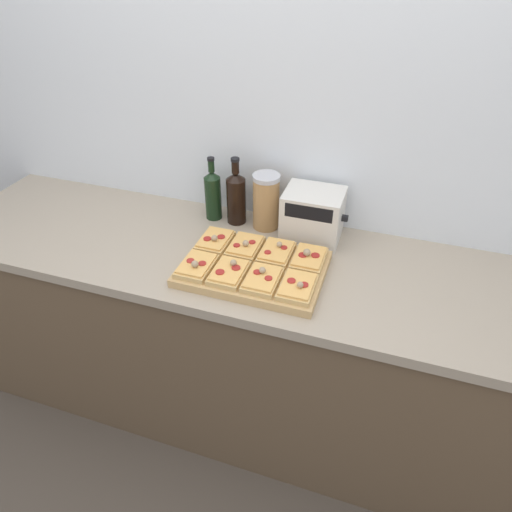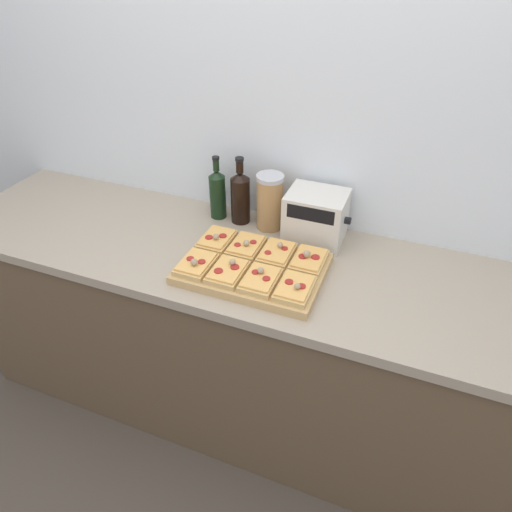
% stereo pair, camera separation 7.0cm
% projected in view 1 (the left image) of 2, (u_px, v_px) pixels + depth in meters
% --- Properties ---
extents(ground_plane, '(12.00, 12.00, 0.00)m').
position_uv_depth(ground_plane, '(232.00, 465.00, 2.02)').
color(ground_plane, '#4C4238').
extents(wall_back, '(6.00, 0.06, 2.50)m').
position_uv_depth(wall_back, '(282.00, 141.00, 1.81)').
color(wall_back, silver).
rests_on(wall_back, ground_plane).
extents(kitchen_counter, '(2.63, 0.67, 0.92)m').
position_uv_depth(kitchen_counter, '(254.00, 342.00, 2.00)').
color(kitchen_counter, brown).
rests_on(kitchen_counter, ground_plane).
extents(cutting_board, '(0.51, 0.36, 0.03)m').
position_uv_depth(cutting_board, '(253.00, 269.00, 1.65)').
color(cutting_board, tan).
rests_on(cutting_board, kitchen_counter).
extents(pizza_slice_back_left, '(0.11, 0.16, 0.05)m').
position_uv_depth(pizza_slice_back_left, '(215.00, 241.00, 1.74)').
color(pizza_slice_back_left, tan).
rests_on(pizza_slice_back_left, cutting_board).
extents(pizza_slice_back_midleft, '(0.11, 0.16, 0.05)m').
position_uv_depth(pizza_slice_back_midleft, '(245.00, 246.00, 1.71)').
color(pizza_slice_back_midleft, tan).
rests_on(pizza_slice_back_midleft, cutting_board).
extents(pizza_slice_back_midright, '(0.11, 0.16, 0.05)m').
position_uv_depth(pizza_slice_back_midright, '(276.00, 252.00, 1.68)').
color(pizza_slice_back_midright, tan).
rests_on(pizza_slice_back_midright, cutting_board).
extents(pizza_slice_back_right, '(0.11, 0.16, 0.05)m').
position_uv_depth(pizza_slice_back_right, '(309.00, 258.00, 1.65)').
color(pizza_slice_back_right, tan).
rests_on(pizza_slice_back_right, cutting_board).
extents(pizza_slice_front_left, '(0.11, 0.16, 0.05)m').
position_uv_depth(pizza_slice_front_left, '(197.00, 266.00, 1.61)').
color(pizza_slice_front_left, tan).
rests_on(pizza_slice_front_left, cutting_board).
extents(pizza_slice_front_midleft, '(0.11, 0.16, 0.05)m').
position_uv_depth(pizza_slice_front_midleft, '(229.00, 272.00, 1.58)').
color(pizza_slice_front_midleft, tan).
rests_on(pizza_slice_front_midleft, cutting_board).
extents(pizza_slice_front_midright, '(0.11, 0.16, 0.05)m').
position_uv_depth(pizza_slice_front_midright, '(262.00, 279.00, 1.55)').
color(pizza_slice_front_midright, tan).
rests_on(pizza_slice_front_midright, cutting_board).
extents(pizza_slice_front_right, '(0.11, 0.16, 0.05)m').
position_uv_depth(pizza_slice_front_right, '(297.00, 287.00, 1.52)').
color(pizza_slice_front_right, tan).
rests_on(pizza_slice_front_right, cutting_board).
extents(olive_oil_bottle, '(0.07, 0.07, 0.27)m').
position_uv_depth(olive_oil_bottle, '(213.00, 194.00, 1.91)').
color(olive_oil_bottle, black).
rests_on(olive_oil_bottle, kitchen_counter).
extents(wine_bottle, '(0.08, 0.08, 0.29)m').
position_uv_depth(wine_bottle, '(236.00, 197.00, 1.88)').
color(wine_bottle, black).
rests_on(wine_bottle, kitchen_counter).
extents(grain_jar_tall, '(0.11, 0.11, 0.23)m').
position_uv_depth(grain_jar_tall, '(266.00, 201.00, 1.84)').
color(grain_jar_tall, '#AD7F4C').
rests_on(grain_jar_tall, kitchen_counter).
extents(toaster_oven, '(0.25, 0.19, 0.20)m').
position_uv_depth(toaster_oven, '(313.00, 215.00, 1.79)').
color(toaster_oven, beige).
rests_on(toaster_oven, kitchen_counter).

